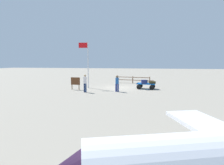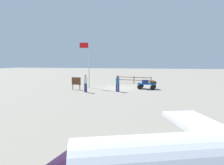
# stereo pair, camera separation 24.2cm
# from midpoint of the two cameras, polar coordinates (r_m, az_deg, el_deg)

# --- Properties ---
(ground_plane) EXTENTS (120.00, 120.00, 0.00)m
(ground_plane) POSITION_cam_midpoint_polar(r_m,az_deg,el_deg) (21.48, 2.01, -1.55)
(ground_plane) COLOR gray
(luggage_cart) EXTENTS (2.01, 1.34, 0.61)m
(luggage_cart) POSITION_cam_midpoint_polar(r_m,az_deg,el_deg) (20.79, 9.63, -0.67)
(luggage_cart) COLOR blue
(luggage_cart) RESTS_ON ground
(suitcase_tan) EXTENTS (0.64, 0.49, 0.39)m
(suitcase_tan) POSITION_cam_midpoint_polar(r_m,az_deg,el_deg) (20.35, 9.10, 0.22)
(suitcase_tan) COLOR navy
(suitcase_tan) RESTS_ON luggage_cart
(suitcase_olive) EXTENTS (0.56, 0.46, 0.31)m
(suitcase_olive) POSITION_cam_midpoint_polar(r_m,az_deg,el_deg) (21.21, 9.43, 0.35)
(suitcase_olive) COLOR #392A19
(suitcase_olive) RESTS_ON luggage_cart
(suitcase_maroon) EXTENTS (0.70, 0.51, 0.24)m
(suitcase_maroon) POSITION_cam_midpoint_polar(r_m,az_deg,el_deg) (20.56, 11.49, 0.03)
(suitcase_maroon) COLOR #3F351A
(suitcase_maroon) RESTS_ON luggage_cart
(suitcase_dark) EXTENTS (0.55, 0.44, 0.27)m
(suitcase_dark) POSITION_cam_midpoint_polar(r_m,az_deg,el_deg) (20.96, 11.19, 0.20)
(suitcase_dark) COLOR #3E2C28
(suitcase_dark) RESTS_ON luggage_cart
(worker_lead) EXTENTS (0.41, 0.41, 1.58)m
(worker_lead) POSITION_cam_midpoint_polar(r_m,az_deg,el_deg) (18.62, 1.20, 0.09)
(worker_lead) COLOR navy
(worker_lead) RESTS_ON ground
(worker_trailing) EXTENTS (0.40, 0.40, 1.59)m
(worker_trailing) POSITION_cam_midpoint_polar(r_m,az_deg,el_deg) (18.56, 1.14, 0.07)
(worker_trailing) COLOR navy
(worker_trailing) RESTS_ON ground
(worker_supervisor) EXTENTS (0.43, 0.43, 1.69)m
(worker_supervisor) POSITION_cam_midpoint_polar(r_m,az_deg,el_deg) (18.37, -8.35, 0.12)
(worker_supervisor) COLOR navy
(worker_supervisor) RESTS_ON ground
(flagpole) EXTENTS (1.08, 0.11, 5.04)m
(flagpole) POSITION_cam_midpoint_polar(r_m,az_deg,el_deg) (21.34, -7.76, 6.55)
(flagpole) COLOR silver
(flagpole) RESTS_ON ground
(signboard) EXTENTS (0.98, 0.12, 1.28)m
(signboard) POSITION_cam_midpoint_polar(r_m,az_deg,el_deg) (20.25, -11.10, 0.19)
(signboard) COLOR #4C3319
(signboard) RESTS_ON ground
(wooden_fence) EXTENTS (4.59, 0.97, 0.94)m
(wooden_fence) POSITION_cam_midpoint_polar(r_m,az_deg,el_deg) (25.98, 5.88, 1.00)
(wooden_fence) COLOR brown
(wooden_fence) RESTS_ON ground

